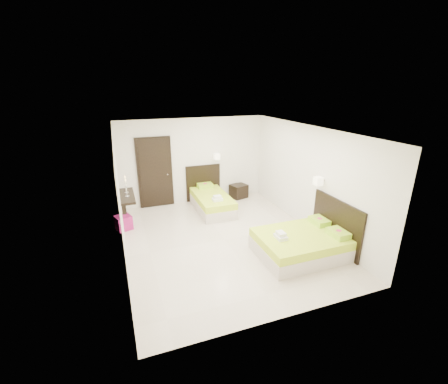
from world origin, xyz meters
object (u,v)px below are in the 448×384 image
object	(u,v)px
ottoman	(124,223)
nightstand	(239,191)
bed_double	(304,242)
bed_single	(211,200)

from	to	relation	value
ottoman	nightstand	bearing A→B (deg)	17.09
ottoman	bed_double	bearing A→B (deg)	-35.42
bed_single	bed_double	world-z (taller)	bed_double
bed_single	ottoman	xyz separation A→B (m)	(-2.52, -0.50, -0.10)
bed_single	bed_double	distance (m)	3.29
bed_double	ottoman	size ratio (longest dim) A/B	5.07
bed_single	nightstand	bearing A→B (deg)	28.55
nightstand	ottoman	size ratio (longest dim) A/B	1.35
bed_single	nightstand	size ratio (longest dim) A/B	3.74
bed_single	ottoman	size ratio (longest dim) A/B	5.06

